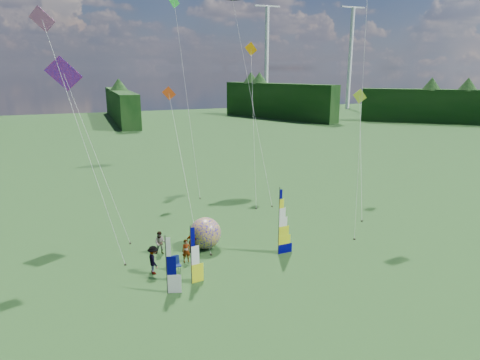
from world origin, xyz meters
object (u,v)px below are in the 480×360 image
object	(u,v)px
spectator_c	(153,260)
spectator_a	(186,251)
bol_inflatable	(205,233)
side_banner_far	(166,266)
feather_banner_main	(279,223)
camp_chair	(176,264)
spectator_b	(160,243)
spectator_d	(192,242)
kite_whale	(250,82)
side_banner_left	(191,256)

from	to	relation	value
spectator_c	spectator_a	bearing A→B (deg)	-74.50
bol_inflatable	side_banner_far	bearing A→B (deg)	-125.53
feather_banner_main	side_banner_far	xyz separation A→B (m)	(-8.14, -2.49, -0.62)
spectator_c	camp_chair	bearing A→B (deg)	-105.99
side_banner_far	spectator_b	world-z (taller)	side_banner_far
side_banner_far	spectator_d	bearing A→B (deg)	78.20
kite_whale	spectator_d	bearing A→B (deg)	-109.69
side_banner_far	spectator_c	bearing A→B (deg)	113.76
side_banner_left	spectator_b	xyz separation A→B (m)	(-0.93, 4.87, -0.95)
spectator_d	camp_chair	size ratio (longest dim) A/B	1.56
feather_banner_main	camp_chair	xyz separation A→B (m)	(-7.08, -0.04, -1.81)
bol_inflatable	kite_whale	xyz separation A→B (m)	(8.79, 13.32, 9.87)
spectator_b	side_banner_left	bearing A→B (deg)	-61.48
feather_banner_main	spectator_a	world-z (taller)	feather_banner_main
spectator_b	kite_whale	bearing A→B (deg)	65.55
spectator_a	kite_whale	world-z (taller)	kite_whale
side_banner_left	bol_inflatable	distance (m)	5.28
spectator_b	spectator_c	world-z (taller)	spectator_c
side_banner_far	kite_whale	xyz separation A→B (m)	(12.60, 18.66, 9.29)
bol_inflatable	spectator_c	bearing A→B (deg)	-147.14
spectator_a	spectator_c	world-z (taller)	spectator_c
feather_banner_main	spectator_d	bearing A→B (deg)	151.18
bol_inflatable	spectator_a	distance (m)	2.53
side_banner_far	side_banner_left	bearing A→B (deg)	38.00
spectator_b	kite_whale	world-z (taller)	kite_whale
side_banner_far	spectator_c	world-z (taller)	side_banner_far
spectator_b	camp_chair	bearing A→B (deg)	-64.34
side_banner_far	spectator_d	world-z (taller)	side_banner_far
side_banner_far	bol_inflatable	world-z (taller)	side_banner_far
spectator_a	spectator_b	bearing A→B (deg)	125.99
spectator_c	spectator_d	distance (m)	3.74
spectator_a	feather_banner_main	bearing A→B (deg)	-10.45
spectator_b	kite_whale	size ratio (longest dim) A/B	0.07
side_banner_far	kite_whale	distance (m)	24.35
spectator_a	spectator_c	bearing A→B (deg)	-158.27
feather_banner_main	side_banner_left	world-z (taller)	feather_banner_main
spectator_c	kite_whale	xyz separation A→B (m)	(12.90, 15.98, 10.07)
spectator_d	camp_chair	xyz separation A→B (m)	(-1.67, -2.43, -0.28)
side_banner_left	spectator_c	distance (m)	2.93
side_banner_left	spectator_b	distance (m)	5.04
feather_banner_main	side_banner_left	xyz separation A→B (m)	(-6.57, -1.90, -0.55)
spectator_b	spectator_c	xyz separation A→B (m)	(-0.94, -2.77, 0.10)
side_banner_left	bol_inflatable	xyz separation A→B (m)	(2.24, 4.74, -0.65)
side_banner_far	bol_inflatable	size ratio (longest dim) A/B	1.52
feather_banner_main	spectator_b	bearing A→B (deg)	153.40
spectator_d	spectator_a	bearing A→B (deg)	93.18
feather_banner_main	side_banner_far	world-z (taller)	feather_banner_main
feather_banner_main	spectator_c	bearing A→B (deg)	173.68
spectator_a	spectator_c	size ratio (longest dim) A/B	0.85
side_banner_left	spectator_c	xyz separation A→B (m)	(-1.87, 2.09, -0.85)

